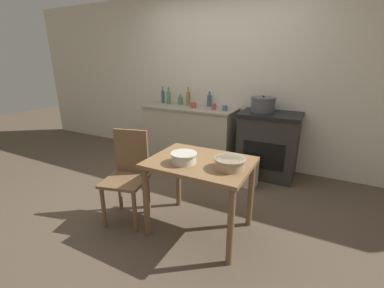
{
  "coord_description": "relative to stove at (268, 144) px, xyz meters",
  "views": [
    {
      "loc": [
        1.41,
        -2.24,
        1.6
      ],
      "look_at": [
        0.0,
        0.48,
        0.57
      ],
      "focal_mm": 24.0,
      "sensor_mm": 36.0,
      "label": 1
    }
  ],
  "objects": [
    {
      "name": "work_table",
      "position": [
        -0.3,
        -1.58,
        0.15
      ],
      "size": [
        0.91,
        0.68,
        0.73
      ],
      "color": "olive",
      "rests_on": "ground_plane"
    },
    {
      "name": "bottle_center",
      "position": [
        -1.33,
        0.12,
        0.54
      ],
      "size": [
        0.06,
        0.06,
        0.29
      ],
      "color": "olive",
      "rests_on": "counter_cabinet"
    },
    {
      "name": "flour_sack",
      "position": [
        -0.17,
        -0.47,
        -0.27
      ],
      "size": [
        0.29,
        0.21,
        0.37
      ],
      "primitive_type": "cube",
      "color": "beige",
      "rests_on": "ground_plane"
    },
    {
      "name": "cup_right",
      "position": [
        -0.82,
        -0.04,
        0.47
      ],
      "size": [
        0.07,
        0.07,
        0.1
      ],
      "primitive_type": "cylinder",
      "color": "#B74C42",
      "rests_on": "counter_cabinet"
    },
    {
      "name": "cup_center_right",
      "position": [
        -1.15,
        -0.05,
        0.47
      ],
      "size": [
        0.09,
        0.09,
        0.09
      ],
      "primitive_type": "cylinder",
      "color": "#B74C42",
      "rests_on": "counter_cabinet"
    },
    {
      "name": "cup_mid_right",
      "position": [
        -0.65,
        -0.04,
        0.47
      ],
      "size": [
        0.08,
        0.08,
        0.08
      ],
      "primitive_type": "cylinder",
      "color": "#4C6B99",
      "rests_on": "counter_cabinet"
    },
    {
      "name": "bottle_far_left",
      "position": [
        -0.99,
        0.19,
        0.52
      ],
      "size": [
        0.07,
        0.07,
        0.24
      ],
      "color": "#3D5675",
      "rests_on": "counter_cabinet"
    },
    {
      "name": "wall_back",
      "position": [
        -0.79,
        0.31,
        0.82
      ],
      "size": [
        8.0,
        0.07,
        2.55
      ],
      "color": "beige",
      "rests_on": "ground_plane"
    },
    {
      "name": "bottle_mid_left",
      "position": [
        -1.84,
        0.15,
        0.53
      ],
      "size": [
        0.06,
        0.06,
        0.28
      ],
      "color": "#3D5675",
      "rests_on": "counter_cabinet"
    },
    {
      "name": "bottle_left",
      "position": [
        -1.49,
        0.14,
        0.49
      ],
      "size": [
        0.08,
        0.08,
        0.16
      ],
      "color": "#517F5B",
      "rests_on": "counter_cabinet"
    },
    {
      "name": "mixing_bowl_large",
      "position": [
        -0.01,
        -1.62,
        0.32
      ],
      "size": [
        0.26,
        0.26,
        0.09
      ],
      "color": "tan",
      "rests_on": "work_table"
    },
    {
      "name": "counter_cabinet",
      "position": [
        -1.25,
        0.01,
        -0.01
      ],
      "size": [
        1.47,
        0.57,
        0.88
      ],
      "color": "#B2A893",
      "rests_on": "ground_plane"
    },
    {
      "name": "ground_plane",
      "position": [
        -0.79,
        -1.27,
        -0.45
      ],
      "size": [
        14.0,
        14.0,
        0.0
      ],
      "primitive_type": "plane",
      "color": "brown"
    },
    {
      "name": "stove",
      "position": [
        0.0,
        0.0,
        0.0
      ],
      "size": [
        0.8,
        0.59,
        0.9
      ],
      "color": "#2D2B28",
      "rests_on": "ground_plane"
    },
    {
      "name": "stock_pot",
      "position": [
        -0.12,
        0.01,
        0.55
      ],
      "size": [
        0.33,
        0.33,
        0.22
      ],
      "color": "#4C4C51",
      "rests_on": "stove"
    },
    {
      "name": "bottle_center_left",
      "position": [
        -1.68,
        0.08,
        0.53
      ],
      "size": [
        0.07,
        0.07,
        0.27
      ],
      "color": "#517F5B",
      "rests_on": "counter_cabinet"
    },
    {
      "name": "mixing_bowl_small",
      "position": [
        -0.4,
        -1.69,
        0.32
      ],
      "size": [
        0.23,
        0.23,
        0.09
      ],
      "color": "silver",
      "rests_on": "work_table"
    },
    {
      "name": "chair",
      "position": [
        -1.05,
        -1.71,
        0.04
      ],
      "size": [
        0.49,
        0.49,
        0.92
      ],
      "rotation": [
        0.0,
        0.0,
        0.25
      ],
      "color": "brown",
      "rests_on": "ground_plane"
    }
  ]
}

